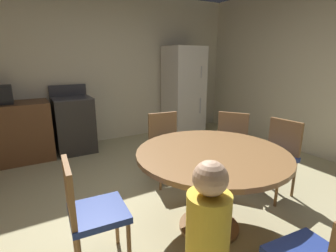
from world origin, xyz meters
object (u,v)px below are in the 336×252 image
at_px(chair_east, 278,153).
at_px(chair_northeast, 231,143).
at_px(dining_table, 212,167).
at_px(oven_range, 74,124).
at_px(refrigerator, 183,92).
at_px(chair_west, 88,209).
at_px(chair_north, 166,143).

bearing_deg(chair_east, chair_northeast, -74.42).
bearing_deg(chair_east, dining_table, -0.00).
distance_m(oven_range, chair_east, 3.15).
height_order(refrigerator, chair_west, refrigerator).
bearing_deg(refrigerator, chair_northeast, -107.15).
relative_size(dining_table, chair_west, 1.52).
distance_m(oven_range, chair_west, 2.70).
height_order(refrigerator, dining_table, refrigerator).
bearing_deg(chair_west, chair_northeast, 20.55).
bearing_deg(chair_east, chair_north, -51.78).
bearing_deg(dining_table, chair_north, 82.51).
height_order(chair_north, chair_east, same).
xyz_separation_m(oven_range, dining_table, (0.67, -2.75, 0.14)).
bearing_deg(oven_range, dining_table, -76.23).
bearing_deg(oven_range, chair_east, -56.69).
xyz_separation_m(chair_west, chair_east, (2.12, 0.04, 0.00)).
relative_size(refrigerator, chair_northeast, 2.02).
xyz_separation_m(dining_table, chair_east, (1.06, 0.11, -0.11)).
relative_size(oven_range, refrigerator, 0.62).
bearing_deg(dining_table, chair_west, 176.14).
bearing_deg(chair_east, oven_range, -62.77).
height_order(chair_northeast, chair_east, same).
xyz_separation_m(chair_north, chair_east, (0.92, -0.94, 0.00)).
bearing_deg(chair_north, chair_west, -43.18).
distance_m(refrigerator, chair_west, 3.67).
relative_size(chair_west, chair_northeast, 1.00).
bearing_deg(dining_table, refrigerator, 61.22).
bearing_deg(refrigerator, chair_east, -99.28).
bearing_deg(chair_east, refrigerator, -105.36).
relative_size(dining_table, chair_north, 1.52).
height_order(oven_range, chair_west, oven_range).
distance_m(chair_northeast, chair_east, 0.57).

